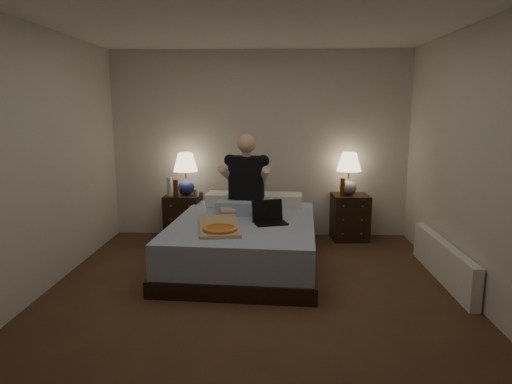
{
  "coord_description": "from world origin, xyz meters",
  "views": [
    {
      "loc": [
        0.18,
        -3.93,
        1.75
      ],
      "look_at": [
        0.0,
        0.9,
        0.85
      ],
      "focal_mm": 32.0,
      "sensor_mm": 36.0,
      "label": 1
    }
  ],
  "objects_px": {
    "nightstand_left": "(184,217)",
    "soda_can": "(196,193)",
    "person": "(246,174)",
    "beer_bottle_right": "(342,187)",
    "bed": "(244,242)",
    "lamp_right": "(349,174)",
    "water_bottle": "(169,186)",
    "nightstand_right": "(350,217)",
    "laptop": "(270,213)",
    "pizza_box": "(220,230)",
    "radiator": "(443,261)",
    "lamp_left": "(186,174)",
    "beer_bottle_left": "(176,189)"
  },
  "relations": [
    {
      "from": "nightstand_left",
      "to": "soda_can",
      "type": "bearing_deg",
      "value": -23.75
    },
    {
      "from": "soda_can",
      "to": "person",
      "type": "relative_size",
      "value": 0.11
    },
    {
      "from": "beer_bottle_right",
      "to": "bed",
      "type": "bearing_deg",
      "value": -140.87
    },
    {
      "from": "soda_can",
      "to": "lamp_right",
      "type": "bearing_deg",
      "value": 4.01
    },
    {
      "from": "water_bottle",
      "to": "nightstand_left",
      "type": "bearing_deg",
      "value": 25.19
    },
    {
      "from": "nightstand_right",
      "to": "laptop",
      "type": "distance_m",
      "value": 1.63
    },
    {
      "from": "lamp_right",
      "to": "pizza_box",
      "type": "bearing_deg",
      "value": -133.25
    },
    {
      "from": "nightstand_left",
      "to": "pizza_box",
      "type": "xyz_separation_m",
      "value": [
        0.68,
        -1.57,
        0.25
      ]
    },
    {
      "from": "bed",
      "to": "lamp_right",
      "type": "relative_size",
      "value": 3.66
    },
    {
      "from": "nightstand_left",
      "to": "person",
      "type": "xyz_separation_m",
      "value": [
        0.89,
        -0.66,
        0.68
      ]
    },
    {
      "from": "nightstand_left",
      "to": "laptop",
      "type": "distance_m",
      "value": 1.69
    },
    {
      "from": "radiator",
      "to": "beer_bottle_right",
      "type": "bearing_deg",
      "value": 121.11
    },
    {
      "from": "nightstand_left",
      "to": "lamp_left",
      "type": "distance_m",
      "value": 0.58
    },
    {
      "from": "nightstand_left",
      "to": "pizza_box",
      "type": "height_order",
      "value": "nightstand_left"
    },
    {
      "from": "nightstand_left",
      "to": "soda_can",
      "type": "distance_m",
      "value": 0.41
    },
    {
      "from": "bed",
      "to": "beer_bottle_left",
      "type": "bearing_deg",
      "value": 142.12
    },
    {
      "from": "lamp_left",
      "to": "person",
      "type": "bearing_deg",
      "value": -38.38
    },
    {
      "from": "soda_can",
      "to": "laptop",
      "type": "xyz_separation_m",
      "value": [
        0.98,
        -1.06,
        -0.02
      ]
    },
    {
      "from": "nightstand_left",
      "to": "lamp_right",
      "type": "relative_size",
      "value": 1.07
    },
    {
      "from": "nightstand_right",
      "to": "beer_bottle_left",
      "type": "bearing_deg",
      "value": -177.82
    },
    {
      "from": "nightstand_left",
      "to": "laptop",
      "type": "relative_size",
      "value": 1.76
    },
    {
      "from": "beer_bottle_right",
      "to": "laptop",
      "type": "distance_m",
      "value": 1.48
    },
    {
      "from": "beer_bottle_left",
      "to": "person",
      "type": "bearing_deg",
      "value": -26.91
    },
    {
      "from": "beer_bottle_left",
      "to": "laptop",
      "type": "distance_m",
      "value": 1.57
    },
    {
      "from": "water_bottle",
      "to": "person",
      "type": "relative_size",
      "value": 0.27
    },
    {
      "from": "nightstand_left",
      "to": "lamp_right",
      "type": "xyz_separation_m",
      "value": [
        2.2,
        0.04,
        0.59
      ]
    },
    {
      "from": "person",
      "to": "pizza_box",
      "type": "height_order",
      "value": "person"
    },
    {
      "from": "pizza_box",
      "to": "water_bottle",
      "type": "bearing_deg",
      "value": 109.73
    },
    {
      "from": "nightstand_left",
      "to": "bed",
      "type": "bearing_deg",
      "value": -46.36
    },
    {
      "from": "nightstand_right",
      "to": "water_bottle",
      "type": "bearing_deg",
      "value": 179.4
    },
    {
      "from": "person",
      "to": "laptop",
      "type": "distance_m",
      "value": 0.67
    },
    {
      "from": "beer_bottle_left",
      "to": "beer_bottle_right",
      "type": "bearing_deg",
      "value": 4.27
    },
    {
      "from": "lamp_right",
      "to": "beer_bottle_right",
      "type": "xyz_separation_m",
      "value": [
        -0.08,
        -0.06,
        -0.16
      ]
    },
    {
      "from": "lamp_left",
      "to": "water_bottle",
      "type": "height_order",
      "value": "lamp_left"
    },
    {
      "from": "nightstand_left",
      "to": "radiator",
      "type": "relative_size",
      "value": 0.37
    },
    {
      "from": "person",
      "to": "soda_can",
      "type": "bearing_deg",
      "value": 146.72
    },
    {
      "from": "soda_can",
      "to": "beer_bottle_left",
      "type": "distance_m",
      "value": 0.27
    },
    {
      "from": "person",
      "to": "beer_bottle_right",
      "type": "bearing_deg",
      "value": 33.37
    },
    {
      "from": "bed",
      "to": "radiator",
      "type": "relative_size",
      "value": 1.28
    },
    {
      "from": "beer_bottle_left",
      "to": "nightstand_left",
      "type": "bearing_deg",
      "value": 73.3
    },
    {
      "from": "lamp_left",
      "to": "pizza_box",
      "type": "bearing_deg",
      "value": -68.2
    },
    {
      "from": "nightstand_right",
      "to": "laptop",
      "type": "bearing_deg",
      "value": -134.75
    },
    {
      "from": "nightstand_left",
      "to": "radiator",
      "type": "bearing_deg",
      "value": -22.73
    },
    {
      "from": "bed",
      "to": "water_bottle",
      "type": "bearing_deg",
      "value": 141.75
    },
    {
      "from": "bed",
      "to": "soda_can",
      "type": "distance_m",
      "value": 1.21
    },
    {
      "from": "nightstand_left",
      "to": "water_bottle",
      "type": "distance_m",
      "value": 0.46
    },
    {
      "from": "lamp_left",
      "to": "laptop",
      "type": "height_order",
      "value": "lamp_left"
    },
    {
      "from": "lamp_left",
      "to": "pizza_box",
      "type": "relative_size",
      "value": 0.74
    },
    {
      "from": "person",
      "to": "nightstand_right",
      "type": "bearing_deg",
      "value": 33.34
    },
    {
      "from": "pizza_box",
      "to": "bed",
      "type": "bearing_deg",
      "value": 60.2
    }
  ]
}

